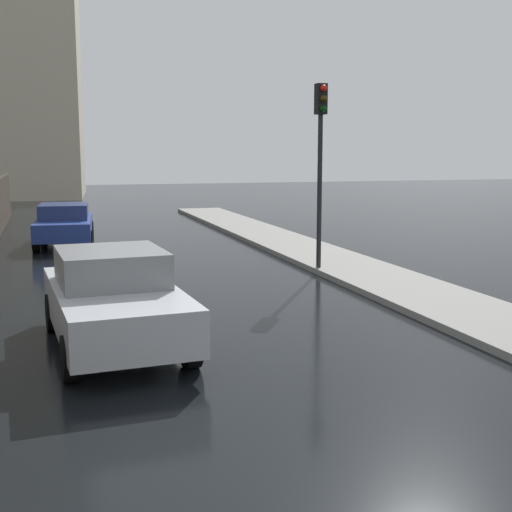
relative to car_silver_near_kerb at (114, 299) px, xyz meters
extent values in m
cube|color=#B2B5BA|center=(0.00, -0.05, -0.12)|extent=(2.13, 4.42, 0.68)
cube|color=gray|center=(-0.01, 0.16, 0.50)|extent=(1.74, 1.93, 0.55)
cylinder|color=black|center=(0.94, -1.40, -0.46)|extent=(0.27, 0.66, 0.65)
cylinder|color=black|center=(-0.74, -1.52, -0.46)|extent=(0.27, 0.66, 0.65)
cylinder|color=black|center=(0.74, 1.43, -0.46)|extent=(0.27, 0.66, 0.65)
cylinder|color=black|center=(-0.94, 1.31, -0.46)|extent=(0.27, 0.66, 0.65)
cube|color=navy|center=(-0.44, 12.64, -0.18)|extent=(2.07, 4.51, 0.57)
cube|color=navy|center=(-0.45, 12.46, 0.36)|extent=(1.67, 2.00, 0.49)
cylinder|color=black|center=(0.25, 11.13, -0.46)|extent=(0.27, 0.65, 0.64)
cylinder|color=black|center=(-1.35, 11.26, -0.46)|extent=(0.27, 0.65, 0.64)
cylinder|color=black|center=(0.47, 14.02, -0.46)|extent=(0.27, 0.65, 0.64)
cylinder|color=black|center=(-1.13, 14.14, -0.46)|extent=(0.27, 0.65, 0.64)
cylinder|color=black|center=(5.66, 5.23, 1.29)|extent=(0.12, 0.12, 3.87)
cube|color=black|center=(5.66, 5.23, 3.60)|extent=(0.26, 0.26, 0.75)
sphere|color=red|center=(5.66, 5.06, 3.85)|extent=(0.17, 0.17, 0.17)
sphere|color=#392405|center=(5.66, 5.06, 3.60)|extent=(0.17, 0.17, 0.17)
sphere|color=black|center=(5.66, 5.06, 3.35)|extent=(0.17, 0.17, 0.17)
camera|label=1|loc=(-0.92, -10.66, 2.32)|focal=47.31mm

